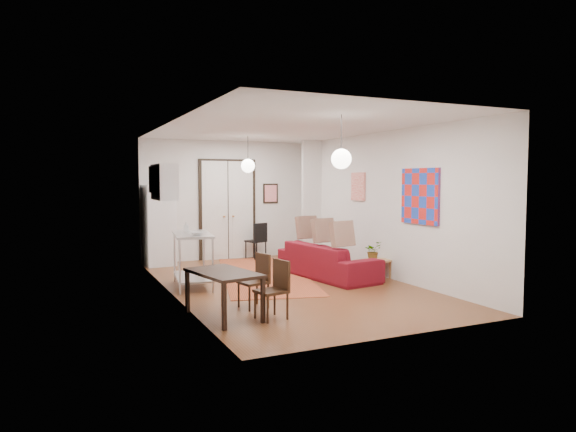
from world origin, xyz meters
name	(u,v)px	position (x,y,z in m)	size (l,w,h in m)	color
floor	(286,284)	(0.00, 0.00, 0.00)	(7.00, 7.00, 0.00)	brown
ceiling	(286,127)	(0.00, 0.00, 2.90)	(4.20, 7.00, 0.02)	silver
wall_back	(227,200)	(0.00, 3.50, 1.45)	(4.20, 0.02, 2.90)	silver
wall_front	(403,220)	(0.00, -3.50, 1.45)	(4.20, 0.02, 2.90)	silver
wall_left	(171,209)	(-2.10, 0.00, 1.45)	(0.02, 7.00, 2.90)	silver
wall_right	(381,204)	(2.10, 0.00, 1.45)	(0.02, 7.00, 2.90)	silver
double_doors	(228,210)	(0.00, 3.46, 1.20)	(1.44, 0.06, 2.50)	white
stub_partition	(312,200)	(1.85, 2.55, 1.45)	(0.50, 0.10, 2.90)	silver
wall_cabinet	(164,182)	(-1.92, 1.50, 1.90)	(0.35, 1.00, 0.70)	silver
painting_popart	(420,196)	(2.08, -1.25, 1.65)	(0.05, 1.00, 1.00)	red
painting_abstract	(358,187)	(2.08, 0.80, 1.80)	(0.05, 0.50, 0.60)	white
poster_back	(271,193)	(1.15, 3.47, 1.60)	(0.40, 0.03, 0.50)	red
print_left	(152,179)	(-2.07, 2.00, 1.95)	(0.03, 0.44, 0.54)	#9B7240
pendant_back	(248,166)	(0.00, 2.00, 2.25)	(0.30, 0.30, 0.80)	white
pendant_front	(341,159)	(0.00, -2.00, 2.25)	(0.30, 0.30, 0.80)	white
kilim_rug	(264,274)	(-0.01, 1.06, 0.01)	(1.65, 4.39, 0.01)	#AF472B
sofa	(328,260)	(1.04, 0.27, 0.34)	(2.33, 0.91, 0.68)	maroon
coffee_table	(370,263)	(1.69, -0.27, 0.33)	(0.93, 0.66, 0.38)	tan
potted_plant	(373,251)	(1.75, -0.27, 0.56)	(0.29, 0.33, 0.37)	#375F2A
kitchen_counter	(193,252)	(-1.63, 0.48, 0.64)	(0.81, 1.35, 0.98)	#B8BBBD
bowl	(197,233)	(-1.63, 0.18, 1.01)	(0.23, 0.23, 0.06)	beige
soap_bottle	(186,227)	(-1.68, 0.73, 1.08)	(0.09, 0.09, 0.20)	teal
fridge	(159,225)	(-1.74, 3.15, 0.92)	(0.65, 0.65, 1.83)	silver
dining_table	(224,276)	(-1.75, -1.75, 0.59)	(0.90, 1.30, 0.66)	black
dining_chair_near	(251,276)	(-1.17, -1.32, 0.47)	(0.46, 0.58, 0.82)	#331C10
dining_chair_far	(269,285)	(-1.17, -2.02, 0.47)	(0.46, 0.58, 0.82)	#331C10
black_side_chair	(255,237)	(0.62, 3.23, 0.52)	(0.52, 0.53, 0.89)	black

